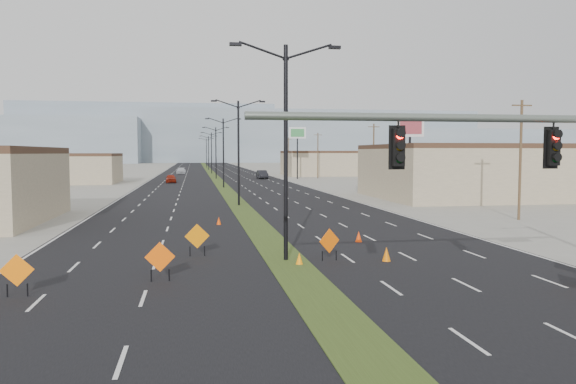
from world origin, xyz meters
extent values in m
plane|color=gray|center=(0.00, 0.00, 0.00)|extent=(600.00, 600.00, 0.00)
cube|color=black|center=(0.00, 100.00, 0.00)|extent=(25.00, 400.00, 0.02)
cube|color=#324318|center=(0.00, 100.00, 0.00)|extent=(2.00, 400.00, 0.04)
cube|color=tan|center=(-32.00, 85.00, 2.25)|extent=(30.00, 14.00, 4.50)
cube|color=tan|center=(34.00, 45.00, 2.75)|extent=(36.00, 18.00, 5.50)
cube|color=tan|center=(38.00, 110.00, 2.50)|extent=(44.00, 16.00, 5.00)
cube|color=gray|center=(40.00, 300.00, 14.00)|extent=(220.00, 50.00, 28.00)
cube|color=gray|center=(180.00, 290.00, 9.00)|extent=(160.00, 50.00, 18.00)
cube|color=gray|center=(-30.00, 320.00, 16.00)|extent=(140.00, 50.00, 32.00)
cylinder|color=slate|center=(5.20, 2.00, 6.10)|extent=(16.00, 0.24, 0.24)
cube|color=black|center=(1.70, 2.00, 5.22)|extent=(0.50, 0.28, 1.30)
sphere|color=#FF0C05|center=(1.70, 1.84, 5.57)|extent=(0.22, 0.22, 0.22)
cube|color=black|center=(6.70, 2.00, 5.22)|extent=(0.50, 0.28, 1.30)
sphere|color=#FF0C05|center=(6.70, 1.84, 5.57)|extent=(0.22, 0.22, 0.22)
cylinder|color=black|center=(0.00, 12.00, 5.00)|extent=(0.20, 0.20, 10.00)
cube|color=black|center=(-2.30, 12.00, 9.95)|extent=(0.55, 0.24, 0.14)
cube|color=black|center=(2.30, 12.00, 9.95)|extent=(0.55, 0.24, 0.14)
cylinder|color=black|center=(0.00, 40.00, 5.00)|extent=(0.20, 0.20, 10.00)
cube|color=black|center=(-2.30, 40.00, 9.95)|extent=(0.55, 0.24, 0.14)
cube|color=black|center=(2.30, 40.00, 9.95)|extent=(0.55, 0.24, 0.14)
cylinder|color=black|center=(0.00, 68.00, 5.00)|extent=(0.20, 0.20, 10.00)
cube|color=black|center=(-2.30, 68.00, 9.95)|extent=(0.55, 0.24, 0.14)
cube|color=black|center=(2.30, 68.00, 9.95)|extent=(0.55, 0.24, 0.14)
cylinder|color=black|center=(0.00, 96.00, 5.00)|extent=(0.20, 0.20, 10.00)
cube|color=black|center=(-2.30, 96.00, 9.95)|extent=(0.55, 0.24, 0.14)
cube|color=black|center=(2.30, 96.00, 9.95)|extent=(0.55, 0.24, 0.14)
cylinder|color=black|center=(0.00, 124.00, 5.00)|extent=(0.20, 0.20, 10.00)
cube|color=black|center=(-2.30, 124.00, 9.95)|extent=(0.55, 0.24, 0.14)
cube|color=black|center=(2.30, 124.00, 9.95)|extent=(0.55, 0.24, 0.14)
cylinder|color=black|center=(0.00, 152.00, 5.00)|extent=(0.20, 0.20, 10.00)
cube|color=black|center=(-2.30, 152.00, 9.95)|extent=(0.55, 0.24, 0.14)
cube|color=black|center=(2.30, 152.00, 9.95)|extent=(0.55, 0.24, 0.14)
cylinder|color=black|center=(0.00, 180.00, 5.00)|extent=(0.20, 0.20, 10.00)
cube|color=black|center=(-2.30, 180.00, 9.95)|extent=(0.55, 0.24, 0.14)
cube|color=black|center=(2.30, 180.00, 9.95)|extent=(0.55, 0.24, 0.14)
cylinder|color=#4C3823|center=(20.00, 25.00, 4.50)|extent=(0.20, 0.20, 9.00)
cube|color=#4C3823|center=(20.00, 25.00, 8.60)|extent=(1.60, 0.10, 0.10)
cylinder|color=#4C3823|center=(20.00, 60.00, 4.50)|extent=(0.20, 0.20, 9.00)
cube|color=#4C3823|center=(20.00, 60.00, 8.60)|extent=(1.60, 0.10, 0.10)
cylinder|color=#4C3823|center=(20.00, 95.00, 4.50)|extent=(0.20, 0.20, 9.00)
cube|color=#4C3823|center=(20.00, 95.00, 8.60)|extent=(1.60, 0.10, 0.10)
cylinder|color=#4C3823|center=(20.00, 130.00, 4.50)|extent=(0.20, 0.20, 9.00)
cube|color=#4C3823|center=(20.00, 130.00, 8.60)|extent=(1.60, 0.10, 0.10)
imported|color=#9B2210|center=(-8.11, 82.81, 0.72)|extent=(1.95, 4.31, 1.44)
imported|color=black|center=(8.89, 94.98, 0.83)|extent=(1.94, 5.08, 1.65)
imported|color=silver|center=(-7.29, 122.90, 0.75)|extent=(2.16, 5.21, 1.51)
cube|color=orange|center=(-10.38, 6.98, 0.96)|extent=(1.14, 0.19, 1.15)
cylinder|color=black|center=(-10.71, 6.98, 0.24)|extent=(0.05, 0.05, 0.48)
cylinder|color=black|center=(-10.04, 6.98, 0.24)|extent=(0.05, 0.05, 0.48)
cube|color=#EF5605|center=(-5.57, 8.58, 0.99)|extent=(1.19, 0.07, 1.18)
cylinder|color=black|center=(-5.91, 8.58, 0.25)|extent=(0.05, 0.05, 0.49)
cylinder|color=black|center=(-5.23, 8.58, 0.25)|extent=(0.05, 0.05, 0.49)
cube|color=orange|center=(-4.10, 13.79, 1.00)|extent=(1.20, 0.17, 1.21)
cylinder|color=black|center=(-4.45, 13.79, 0.25)|extent=(0.05, 0.05, 0.50)
cylinder|color=black|center=(-3.75, 13.79, 0.25)|extent=(0.05, 0.05, 0.50)
cube|color=#DD5404|center=(2.00, 11.60, 0.95)|extent=(1.07, 0.50, 1.15)
cylinder|color=black|center=(1.67, 11.60, 0.24)|extent=(0.05, 0.05, 0.48)
cylinder|color=black|center=(2.33, 11.60, 0.24)|extent=(0.05, 0.05, 0.48)
cone|color=orange|center=(0.43, 10.86, 0.29)|extent=(0.43, 0.43, 0.58)
cone|color=orange|center=(4.60, 11.05, 0.34)|extent=(0.47, 0.47, 0.68)
cone|color=#FA3C05|center=(4.96, 16.72, 0.32)|extent=(0.45, 0.45, 0.63)
cone|color=#F44505|center=(-2.53, 25.76, 0.28)|extent=(0.41, 0.41, 0.56)
cylinder|color=black|center=(17.82, 41.52, 3.54)|extent=(0.24, 0.24, 7.09)
cube|color=white|center=(17.82, 41.52, 7.64)|extent=(2.80, 0.97, 1.86)
cube|color=#96323B|center=(17.82, 41.32, 7.64)|extent=(2.19, 0.55, 1.31)
cylinder|color=black|center=(15.55, 93.23, 4.13)|extent=(0.24, 0.24, 8.26)
cube|color=white|center=(15.55, 93.23, 8.92)|extent=(3.28, 0.59, 2.17)
cube|color=#388C49|center=(15.55, 93.03, 8.92)|extent=(2.61, 0.24, 1.52)
camera|label=1|loc=(-4.20, -13.72, 5.06)|focal=35.00mm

